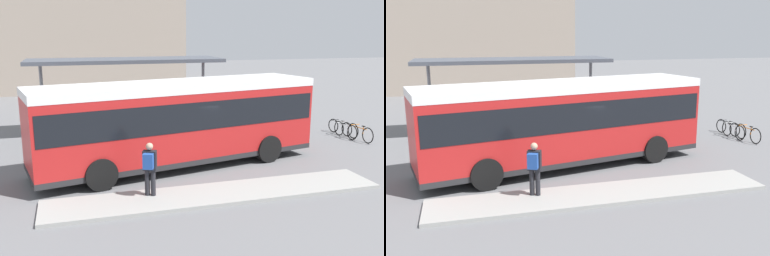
# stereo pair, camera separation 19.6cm
# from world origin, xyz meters

# --- Properties ---
(ground_plane) EXTENTS (120.00, 120.00, 0.00)m
(ground_plane) POSITION_xyz_m (0.00, 0.00, 0.00)
(ground_plane) COLOR slate
(curb_island) EXTENTS (10.85, 1.80, 0.12)m
(curb_island) POSITION_xyz_m (0.39, -3.43, 0.06)
(curb_island) COLOR #9E9E99
(curb_island) RESTS_ON ground_plane
(city_bus) EXTENTS (11.32, 4.72, 3.27)m
(city_bus) POSITION_xyz_m (0.01, 0.00, 1.91)
(city_bus) COLOR red
(city_bus) RESTS_ON ground_plane
(pedestrian_waiting) EXTENTS (0.50, 0.53, 1.69)m
(pedestrian_waiting) POSITION_xyz_m (-1.72, -3.11, 1.09)
(pedestrian_waiting) COLOR #232328
(pedestrian_waiting) RESTS_ON curb_island
(bicycle_orange) EXTENTS (0.48, 1.78, 0.77)m
(bicycle_orange) POSITION_xyz_m (9.37, 1.38, 0.38)
(bicycle_orange) COLOR black
(bicycle_orange) RESTS_ON ground_plane
(bicycle_white) EXTENTS (0.48, 1.74, 0.75)m
(bicycle_white) POSITION_xyz_m (9.08, 2.12, 0.38)
(bicycle_white) COLOR black
(bicycle_white) RESTS_ON ground_plane
(bicycle_black) EXTENTS (0.48, 1.64, 0.71)m
(bicycle_black) POSITION_xyz_m (9.29, 2.87, 0.36)
(bicycle_black) COLOR black
(bicycle_black) RESTS_ON ground_plane
(station_shelter) EXTENTS (9.73, 3.08, 3.79)m
(station_shelter) POSITION_xyz_m (-1.06, 6.51, 3.64)
(station_shelter) COLOR #4C515B
(station_shelter) RESTS_ON ground_plane
(potted_planter_near_shelter) EXTENTS (0.93, 0.93, 1.45)m
(potted_planter_near_shelter) POSITION_xyz_m (-3.12, 3.92, 0.76)
(potted_planter_near_shelter) COLOR slate
(potted_planter_near_shelter) RESTS_ON ground_plane
(station_building) EXTENTS (23.01, 12.46, 11.09)m
(station_building) POSITION_xyz_m (-5.20, 27.76, 5.54)
(station_building) COLOR gray
(station_building) RESTS_ON ground_plane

